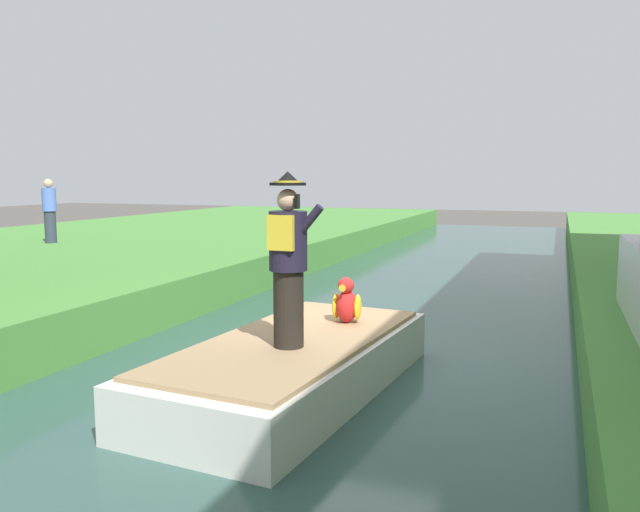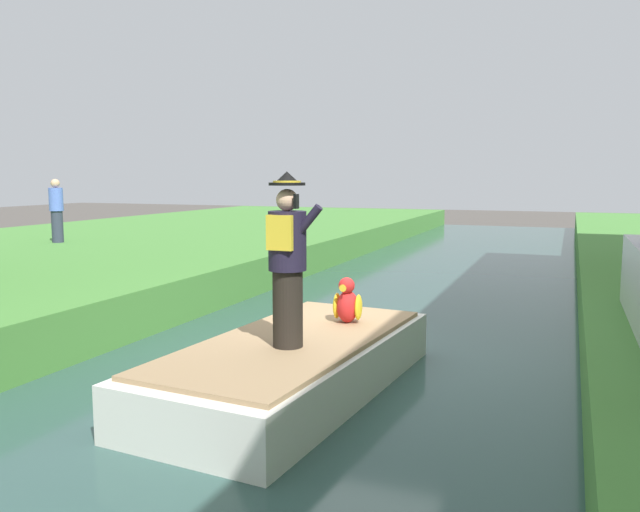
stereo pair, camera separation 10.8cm
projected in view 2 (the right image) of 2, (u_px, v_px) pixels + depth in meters
name	position (u px, v px, depth m)	size (l,w,h in m)	color
ground_plane	(338.00, 364.00, 8.61)	(80.00, 80.00, 0.00)	#4C4742
canal_water	(338.00, 360.00, 8.60)	(6.05, 48.00, 0.10)	#2D4C47
boat	(294.00, 365.00, 7.20)	(2.15, 4.34, 0.61)	silver
person_pirate	(288.00, 260.00, 6.69)	(0.61, 0.42, 1.85)	black
parrot_plush	(347.00, 303.00, 7.89)	(0.36, 0.35, 0.57)	red
person_bystander	(57.00, 210.00, 16.12)	(0.34, 0.34, 1.60)	#33384C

